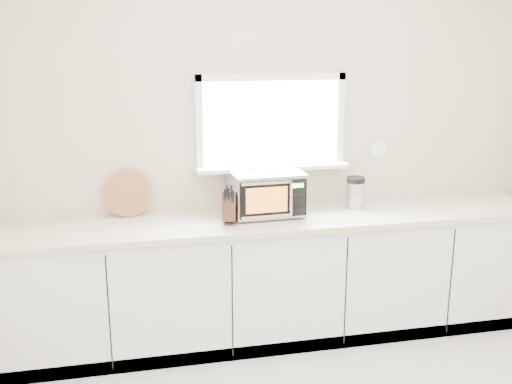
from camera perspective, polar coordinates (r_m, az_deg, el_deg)
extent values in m
cube|color=beige|center=(4.42, 1.37, 4.11)|extent=(4.00, 0.02, 2.70)
cube|color=white|center=(4.37, 1.43, 6.65)|extent=(1.00, 0.02, 0.60)
cube|color=white|center=(4.37, 1.61, 2.37)|extent=(1.12, 0.16, 0.03)
cube|color=white|center=(4.33, 1.51, 10.89)|extent=(1.10, 0.04, 0.05)
cube|color=white|center=(4.41, 1.45, 2.44)|extent=(1.10, 0.04, 0.05)
cube|color=white|center=(4.27, -5.43, 6.39)|extent=(0.05, 0.04, 0.70)
cube|color=white|center=(4.51, 8.02, 6.76)|extent=(0.05, 0.04, 0.70)
cube|color=white|center=(4.69, 11.58, 4.05)|extent=(0.12, 0.01, 0.12)
cube|color=silver|center=(4.40, 2.22, -8.33)|extent=(3.92, 0.60, 0.88)
cube|color=beige|center=(4.23, 2.32, -2.64)|extent=(3.92, 0.64, 0.04)
cylinder|color=black|center=(4.10, -1.29, -2.82)|extent=(0.02, 0.02, 0.01)
cylinder|color=black|center=(4.37, -2.19, -1.70)|extent=(0.02, 0.02, 0.01)
cylinder|color=black|center=(4.21, 4.19, -2.39)|extent=(0.02, 0.02, 0.01)
cylinder|color=black|center=(4.48, 2.98, -1.33)|extent=(0.02, 0.02, 0.01)
cube|color=#ADB0B4|center=(4.24, 0.95, -0.04)|extent=(0.51, 0.39, 0.29)
cube|color=black|center=(4.06, 1.68, -0.70)|extent=(0.47, 0.03, 0.26)
cube|color=orange|center=(4.04, 1.04, -0.77)|extent=(0.29, 0.02, 0.18)
cylinder|color=silver|center=(4.07, 3.37, -0.68)|extent=(0.02, 0.02, 0.23)
cube|color=black|center=(4.11, 3.93, -0.56)|extent=(0.12, 0.01, 0.25)
cube|color=#19FF33|center=(4.08, 3.98, 0.62)|extent=(0.08, 0.01, 0.03)
cube|color=silver|center=(4.21, 0.96, 1.95)|extent=(0.51, 0.39, 0.01)
cube|color=#412E17|center=(4.06, -2.55, -1.40)|extent=(0.13, 0.21, 0.23)
cube|color=black|center=(4.00, -2.99, -0.30)|extent=(0.02, 0.04, 0.08)
cube|color=black|center=(3.99, -2.61, -0.17)|extent=(0.02, 0.04, 0.08)
cube|color=black|center=(4.00, -2.22, -0.43)|extent=(0.02, 0.04, 0.08)
cube|color=black|center=(3.99, -2.80, 0.08)|extent=(0.02, 0.04, 0.08)
cube|color=black|center=(3.99, -2.35, 0.08)|extent=(0.02, 0.04, 0.08)
cylinder|color=#A3643F|center=(4.30, -12.14, -0.15)|extent=(0.33, 0.08, 0.33)
cylinder|color=#ADB0B4|center=(4.49, 9.42, -0.29)|extent=(0.17, 0.17, 0.19)
cylinder|color=black|center=(4.46, 9.49, 1.18)|extent=(0.16, 0.16, 0.05)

